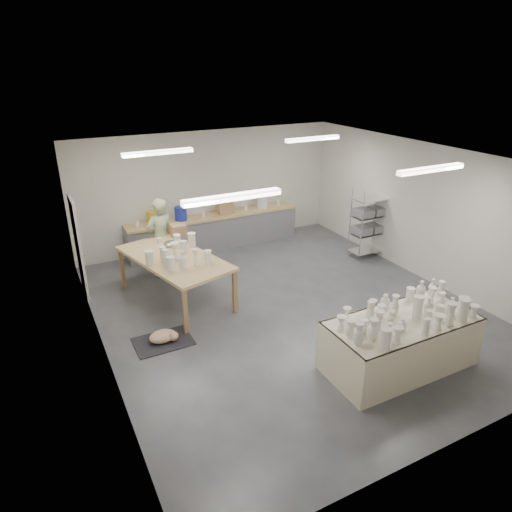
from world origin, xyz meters
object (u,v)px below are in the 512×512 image
drying_table (400,341)px  potter (161,238)px  red_stool (159,259)px  work_table (175,256)px

drying_table → potter: 5.62m
drying_table → red_stool: size_ratio=6.36×
drying_table → red_stool: bearing=114.4°
potter → red_stool: (0.00, 0.27, -0.61)m
work_table → red_stool: 1.60m
potter → red_stool: bearing=-102.9°
work_table → red_stool: size_ratio=7.34×
drying_table → potter: bearing=115.5°
red_stool → work_table: bearing=-91.7°
work_table → red_stool: (0.04, 1.46, -0.65)m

